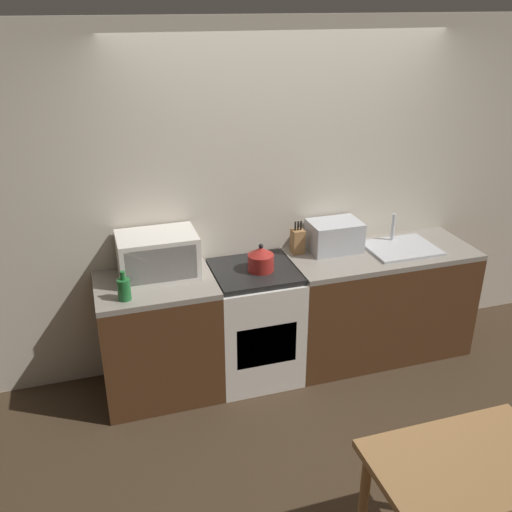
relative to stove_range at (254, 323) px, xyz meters
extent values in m
plane|color=#3D2D1E|center=(0.32, -0.61, -0.45)|extent=(16.00, 16.00, 0.00)
cube|color=beige|center=(0.32, 0.34, 0.85)|extent=(10.00, 0.06, 2.60)
cube|color=#4C2D19|center=(-0.72, 0.00, -0.02)|extent=(0.83, 0.62, 0.86)
cube|color=gray|center=(-0.72, 0.00, 0.43)|extent=(0.83, 0.62, 0.04)
cube|color=#4C2D19|center=(1.04, 0.00, -0.02)|extent=(1.47, 0.62, 0.86)
cube|color=gray|center=(1.04, 0.00, 0.43)|extent=(1.47, 0.62, 0.04)
cube|color=silver|center=(0.00, 0.00, -0.02)|extent=(0.62, 0.62, 0.86)
cube|color=black|center=(0.00, 0.00, 0.43)|extent=(0.59, 0.57, 0.04)
cube|color=black|center=(0.00, -0.30, -0.02)|extent=(0.45, 0.02, 0.32)
cylinder|color=maroon|center=(0.04, -0.03, 0.51)|extent=(0.19, 0.19, 0.12)
cone|color=maroon|center=(0.04, -0.03, 0.60)|extent=(0.18, 0.18, 0.06)
sphere|color=black|center=(0.04, -0.03, 0.64)|extent=(0.03, 0.03, 0.03)
cube|color=silver|center=(-0.67, 0.11, 0.61)|extent=(0.55, 0.36, 0.31)
cube|color=black|center=(-0.67, -0.07, 0.61)|extent=(0.48, 0.01, 0.25)
cylinder|color=#1E662D|center=(-0.94, -0.18, 0.53)|extent=(0.09, 0.09, 0.15)
cylinder|color=#1E662D|center=(-0.94, -0.18, 0.63)|extent=(0.03, 0.03, 0.06)
cube|color=#9E7042|center=(0.41, 0.18, 0.55)|extent=(0.09, 0.09, 0.19)
cylinder|color=black|center=(0.38, 0.18, 0.68)|extent=(0.01, 0.01, 0.07)
cylinder|color=black|center=(0.41, 0.18, 0.68)|extent=(0.01, 0.01, 0.07)
cylinder|color=black|center=(0.43, 0.18, 0.68)|extent=(0.01, 0.01, 0.07)
cube|color=silver|center=(0.70, 0.15, 0.57)|extent=(0.39, 0.28, 0.23)
cube|color=black|center=(0.70, 0.02, 0.57)|extent=(0.35, 0.01, 0.19)
cube|color=silver|center=(1.21, 0.00, 0.46)|extent=(0.53, 0.43, 0.02)
cylinder|color=silver|center=(1.21, 0.15, 0.58)|extent=(0.03, 0.03, 0.22)
cube|color=#9E7042|center=(0.42, -1.97, 0.31)|extent=(0.89, 0.57, 0.04)
cylinder|color=#9E7042|center=(0.03, -1.74, -0.08)|extent=(0.05, 0.05, 0.74)
cylinder|color=#9E7042|center=(0.80, -1.74, -0.08)|extent=(0.05, 0.05, 0.74)
camera|label=1|loc=(-1.10, -3.56, 2.26)|focal=40.00mm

